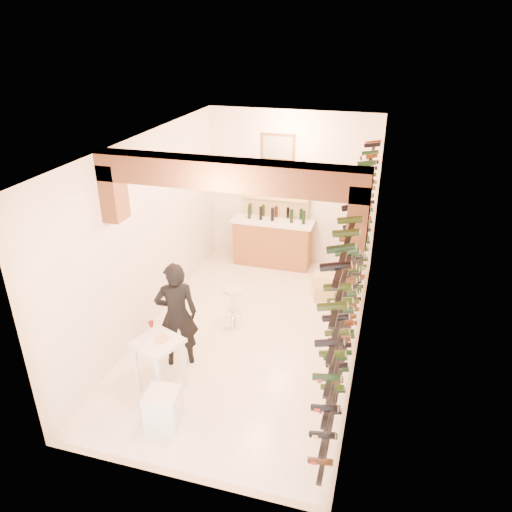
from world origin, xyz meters
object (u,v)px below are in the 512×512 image
at_px(white_stool, 163,409).
at_px(back_counter, 273,241).
at_px(wine_rack, 351,262).
at_px(crate_lower, 324,292).
at_px(tasting_table, 158,350).
at_px(chrome_barstool, 233,303).
at_px(person, 177,315).

bearing_deg(white_stool, back_counter, 87.65).
xyz_separation_m(back_counter, white_stool, (-0.20, -4.92, -0.28)).
xyz_separation_m(wine_rack, crate_lower, (-0.54, 1.48, -1.42)).
xyz_separation_m(tasting_table, chrome_barstool, (0.46, 1.84, -0.26)).
bearing_deg(crate_lower, back_counter, 137.93).
height_order(tasting_table, chrome_barstool, tasting_table).
xyz_separation_m(back_counter, crate_lower, (1.29, -1.17, -0.40)).
height_order(tasting_table, person, person).
height_order(wine_rack, tasting_table, wine_rack).
bearing_deg(crate_lower, wine_rack, -70.04).
bearing_deg(wine_rack, person, -156.63).
bearing_deg(person, wine_rack, 176.14).
bearing_deg(back_counter, white_stool, -92.35).
relative_size(wine_rack, tasting_table, 5.72).
relative_size(back_counter, chrome_barstool, 2.39).
relative_size(white_stool, chrome_barstool, 0.72).
distance_m(tasting_table, crate_lower, 3.67).
relative_size(white_stool, person, 0.30).
bearing_deg(person, crate_lower, -153.36).
distance_m(back_counter, white_stool, 4.93).
height_order(back_counter, white_stool, back_counter).
relative_size(tasting_table, crate_lower, 2.32).
distance_m(back_counter, crate_lower, 1.79).
bearing_deg(white_stool, tasting_table, 118.33).
bearing_deg(white_stool, wine_rack, 48.12).
relative_size(wine_rack, chrome_barstool, 8.00).
xyz_separation_m(wine_rack, chrome_barstool, (-1.91, 0.18, -1.14)).
xyz_separation_m(white_stool, crate_lower, (1.50, 3.75, -0.13)).
xyz_separation_m(back_counter, tasting_table, (-0.53, -4.30, 0.14)).
bearing_deg(crate_lower, person, -126.13).
height_order(back_counter, chrome_barstool, back_counter).
relative_size(wine_rack, person, 3.38).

